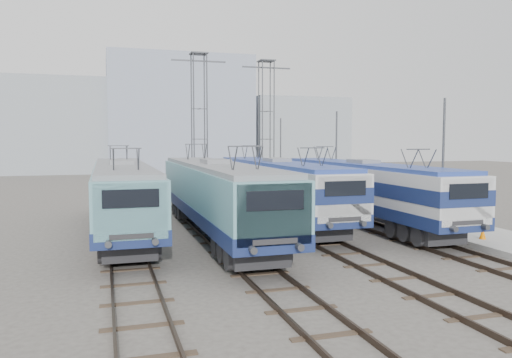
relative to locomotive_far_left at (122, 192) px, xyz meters
The scene contains 15 objects.
ground 10.37m from the locomotive_far_left, 48.21° to the right, with size 160.00×160.00×0.00m, color #514C47.
platform 17.08m from the locomotive_far_left, ahead, with size 4.00×70.00×0.30m, color #9E9E99.
locomotive_far_left is the anchor object (origin of this frame).
locomotive_center_left 5.04m from the locomotive_far_left, 26.74° to the right, with size 2.90×18.35×3.45m.
locomotive_center_right 9.09m from the locomotive_far_left, ahead, with size 2.82×17.81×3.35m.
locomotive_far_right 13.54m from the locomotive_far_left, ahead, with size 2.78×17.60×3.31m.
catenary_tower_west 16.54m from the locomotive_far_left, 64.96° to the left, with size 4.50×1.20×12.00m.
catenary_tower_east 21.57m from the locomotive_far_left, 51.14° to the left, with size 4.50×1.20×12.00m.
mast_front 16.37m from the locomotive_far_left, 19.89° to the right, with size 0.12×0.12×7.00m, color #3F4247.
mast_mid 16.70m from the locomotive_far_left, 22.78° to the left, with size 0.12×0.12×7.00m, color #3F4247.
mast_rear 24.03m from the locomotive_far_left, 50.24° to the left, with size 0.12×0.12×7.00m, color #3F4247.
safety_cone 17.84m from the locomotive_far_left, 25.73° to the right, with size 0.30×0.30×0.55m, color orange.
building_west 55.13m from the locomotive_far_left, 97.58° to the left, with size 18.00×12.00×14.00m, color #8D969D.
building_center 55.91m from the locomotive_far_left, 78.83° to the left, with size 22.00×14.00×18.00m, color #8C96AC.
building_east 62.64m from the locomotive_far_left, 60.54° to the left, with size 16.00×12.00×12.00m, color #8D969D.
Camera 1 is at (-7.61, -19.09, 4.91)m, focal length 35.00 mm.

